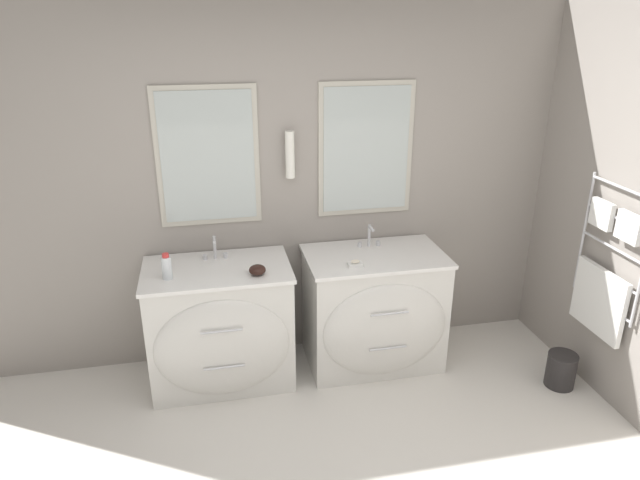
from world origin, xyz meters
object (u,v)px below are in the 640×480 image
at_px(vanity_right, 375,310).
at_px(amenity_bowl, 257,270).
at_px(vanity_left, 221,326).
at_px(waste_bin, 561,369).
at_px(toiletry_bottle, 167,267).

relative_size(vanity_right, amenity_bowl, 8.94).
bearing_deg(amenity_bowl, vanity_right, 8.12).
relative_size(vanity_left, waste_bin, 3.97).
relative_size(vanity_left, vanity_right, 1.00).
bearing_deg(toiletry_bottle, waste_bin, -10.52).
xyz_separation_m(vanity_right, waste_bin, (1.21, -0.55, -0.31)).
distance_m(amenity_bowl, waste_bin, 2.23).
bearing_deg(toiletry_bottle, vanity_left, 11.07).
height_order(vanity_right, waste_bin, vanity_right).
xyz_separation_m(vanity_left, vanity_right, (1.11, 0.00, 0.00)).
xyz_separation_m(vanity_right, amenity_bowl, (-0.85, -0.12, 0.46)).
bearing_deg(vanity_right, vanity_left, 180.00).
distance_m(vanity_left, toiletry_bottle, 0.60).
distance_m(vanity_left, vanity_right, 1.11).
bearing_deg(vanity_left, vanity_right, 0.00).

